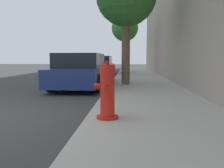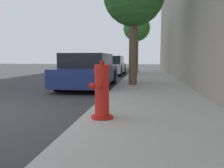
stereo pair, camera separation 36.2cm
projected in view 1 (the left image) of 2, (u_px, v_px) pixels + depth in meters
sidewalk_slab at (163, 122)px, 3.65m from camera, size 2.62×40.00×0.12m
fire_hydrant at (107, 92)px, 3.61m from camera, size 0.40×0.40×0.96m
parked_car_near at (81, 71)px, 8.46m from camera, size 1.73×4.28×1.30m
parked_car_mid at (99, 66)px, 14.98m from camera, size 1.86×4.03×1.29m
street_tree_far at (125, 29)px, 14.92m from camera, size 1.81×1.81×3.98m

